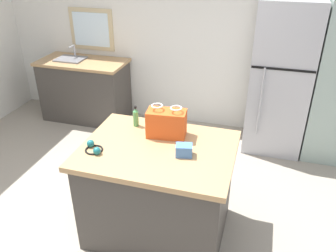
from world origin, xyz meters
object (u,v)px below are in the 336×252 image
Objects in this scene: small_box at (184,150)px; ear_defenders at (94,148)px; shopping_bag at (166,123)px; bottle at (136,117)px; kitchen_island at (159,190)px; refrigerator at (280,78)px.

small_box is 0.62× the size of ear_defenders.
shopping_bag is 0.34m from bottle.
small_box is (0.23, -0.27, -0.08)m from shopping_bag.
kitchen_island is 2.18m from refrigerator.
bottle is at bearing 70.58° from ear_defenders.
small_box is (0.24, -0.05, 0.50)m from kitchen_island.
ear_defenders is at bearing -109.42° from bottle.
shopping_bag reaches higher than kitchen_island.
refrigerator is at bearing 55.17° from ear_defenders.
kitchen_island is 6.34× the size of bottle.
ear_defenders is at bearing -158.78° from kitchen_island.
refrigerator is at bearing 69.58° from small_box.
bottle is (-0.31, 0.31, 0.54)m from kitchen_island.
ear_defenders is (-0.50, -0.41, -0.10)m from shopping_bag.
bottle reaches higher than small_box.
refrigerator reaches higher than kitchen_island.
small_box is (-0.73, -1.95, 0.01)m from refrigerator.
kitchen_island is at bearing 21.22° from ear_defenders.
shopping_bag is at bearing 38.94° from ear_defenders.
kitchen_island is at bearing 168.10° from small_box.
refrigerator is (0.96, 1.90, 0.49)m from kitchen_island.
refrigerator reaches higher than bottle.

